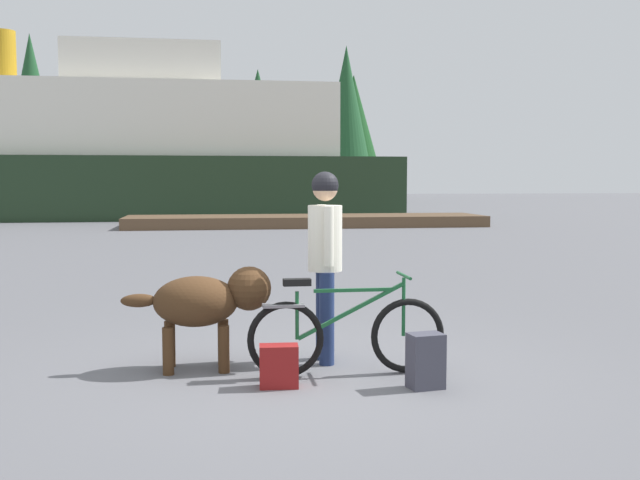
% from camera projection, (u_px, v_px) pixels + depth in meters
% --- Properties ---
extents(ground_plane, '(160.00, 160.00, 0.00)m').
position_uv_depth(ground_plane, '(305.00, 374.00, 6.51)').
color(ground_plane, slate).
extents(bicycle, '(1.76, 0.44, 0.89)m').
position_uv_depth(bicycle, '(346.00, 334.00, 6.46)').
color(bicycle, black).
rests_on(bicycle, ground_plane).
extents(person_cyclist, '(0.32, 0.53, 1.79)m').
position_uv_depth(person_cyclist, '(325.00, 247.00, 6.88)').
color(person_cyclist, navy).
rests_on(person_cyclist, ground_plane).
extents(dog, '(1.34, 0.54, 0.93)m').
position_uv_depth(dog, '(208.00, 301.00, 6.65)').
color(dog, '#472D19').
rests_on(dog, ground_plane).
extents(backpack, '(0.31, 0.24, 0.46)m').
position_uv_depth(backpack, '(426.00, 361.00, 6.07)').
color(backpack, '#3F3F4C').
rests_on(backpack, ground_plane).
extents(handbag_pannier, '(0.33, 0.20, 0.36)m').
position_uv_depth(handbag_pannier, '(279.00, 366.00, 6.10)').
color(handbag_pannier, maroon).
rests_on(handbag_pannier, ground_plane).
extents(dock_pier, '(13.05, 2.96, 0.40)m').
position_uv_depth(dock_pier, '(306.00, 221.00, 27.09)').
color(dock_pier, brown).
rests_on(dock_pier, ground_plane).
extents(ferry_boat, '(28.12, 8.20, 8.31)m').
position_uv_depth(ferry_boat, '(87.00, 154.00, 33.59)').
color(ferry_boat, '#1E331E').
rests_on(ferry_boat, ground_plane).
extents(pine_tree_far_left, '(3.53, 3.53, 11.67)m').
position_uv_depth(pine_tree_far_left, '(31.00, 97.00, 50.38)').
color(pine_tree_far_left, '#4C331E').
rests_on(pine_tree_far_left, ground_plane).
extents(pine_tree_center, '(3.90, 3.90, 9.77)m').
position_uv_depth(pine_tree_center, '(258.00, 119.00, 53.97)').
color(pine_tree_center, '#4C331E').
rests_on(pine_tree_center, ground_plane).
extents(pine_tree_far_right, '(3.45, 3.45, 11.28)m').
position_uv_depth(pine_tree_far_right, '(346.00, 106.00, 52.83)').
color(pine_tree_far_right, '#4C331E').
rests_on(pine_tree_far_right, ground_plane).
extents(pine_tree_mid_back, '(3.78, 3.78, 10.23)m').
position_uv_depth(pine_tree_mid_back, '(354.00, 117.00, 60.12)').
color(pine_tree_mid_back, '#4C331E').
rests_on(pine_tree_mid_back, ground_plane).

